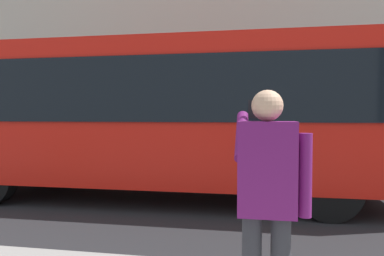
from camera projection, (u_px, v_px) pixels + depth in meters
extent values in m
plane|color=#232326|center=(217.00, 197.00, 7.18)|extent=(60.00, 60.00, 0.00)
cube|color=beige|center=(235.00, 2.00, 13.63)|extent=(28.00, 0.80, 12.00)
cube|color=navy|center=(333.00, 77.00, 12.56)|extent=(4.40, 1.10, 0.24)
cube|color=red|center=(162.00, 113.00, 7.07)|extent=(9.00, 2.50, 2.60)
cube|color=black|center=(142.00, 89.00, 5.81)|extent=(7.60, 0.06, 1.10)
cylinder|color=black|center=(56.00, 162.00, 8.71)|extent=(1.00, 0.28, 1.00)
cylinder|color=black|center=(308.00, 168.00, 7.68)|extent=(1.00, 0.28, 1.00)
cylinder|color=black|center=(330.00, 190.00, 5.51)|extent=(1.00, 0.28, 1.00)
cube|color=#6B1960|center=(267.00, 168.00, 2.47)|extent=(0.40, 0.24, 0.66)
sphere|color=#D8A884|center=(267.00, 106.00, 2.45)|extent=(0.22, 0.22, 0.22)
cylinder|color=#6B1960|center=(305.00, 175.00, 2.42)|extent=(0.09, 0.09, 0.58)
cylinder|color=#6B1960|center=(242.00, 136.00, 2.65)|extent=(0.09, 0.48, 0.37)
cube|color=black|center=(253.00, 109.00, 2.76)|extent=(0.07, 0.01, 0.14)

